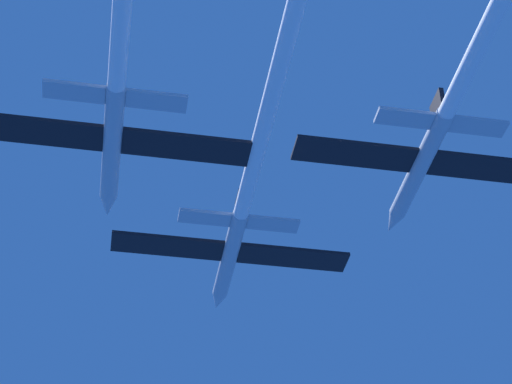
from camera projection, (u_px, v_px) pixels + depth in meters
jet_lead at (261, 137)px, 63.45m from camera, size 18.86×54.71×3.12m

